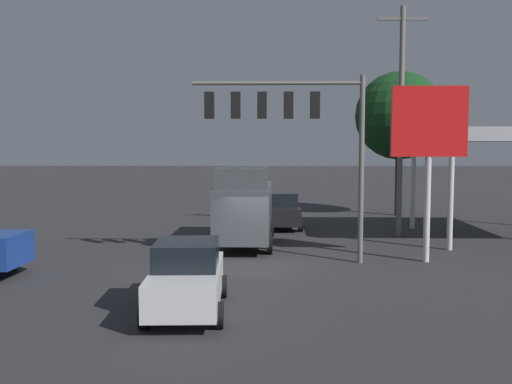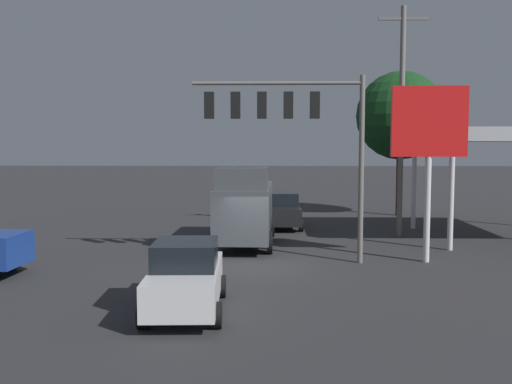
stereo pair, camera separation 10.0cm
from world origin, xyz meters
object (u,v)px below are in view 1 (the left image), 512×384
object	(u,v)px
sedan_waiting	(187,277)
street_tree	(399,116)
utility_pole	(401,117)
traffic_signal_assembly	(290,120)
price_sign	(429,131)
delivery_truck	(245,208)
sedan_far	(281,210)

from	to	relation	value
sedan_waiting	street_tree	bearing A→B (deg)	151.36
utility_pole	street_tree	distance (m)	8.58
traffic_signal_assembly	street_tree	bearing A→B (deg)	-116.80
price_sign	street_tree	xyz separation A→B (m)	(-2.18, -14.57, 1.28)
delivery_truck	street_tree	size ratio (longest dim) A/B	0.75
delivery_truck	sedan_far	world-z (taller)	delivery_truck
traffic_signal_assembly	sedan_far	world-z (taller)	traffic_signal_assembly
delivery_truck	street_tree	world-z (taller)	street_tree
traffic_signal_assembly	delivery_truck	world-z (taller)	traffic_signal_assembly
price_sign	delivery_truck	xyz separation A→B (m)	(7.16, -3.52, -3.36)
sedan_waiting	sedan_far	size ratio (longest dim) A/B	1.00
traffic_signal_assembly	street_tree	xyz separation A→B (m)	(-7.46, -14.77, 0.89)
delivery_truck	price_sign	bearing A→B (deg)	65.15
price_sign	utility_pole	bearing A→B (deg)	-93.27
utility_pole	delivery_truck	distance (m)	9.00
utility_pole	street_tree	size ratio (longest dim) A/B	1.22
traffic_signal_assembly	sedan_far	size ratio (longest dim) A/B	1.59
sedan_waiting	sedan_far	world-z (taller)	same
price_sign	sedan_far	world-z (taller)	price_sign
street_tree	sedan_far	bearing A→B (deg)	36.51
sedan_far	traffic_signal_assembly	bearing A→B (deg)	-1.69
traffic_signal_assembly	street_tree	distance (m)	16.58
utility_pole	sedan_far	bearing A→B (deg)	-25.69
sedan_waiting	street_tree	world-z (taller)	street_tree
utility_pole	delivery_truck	xyz separation A→B (m)	(7.52, 2.68, -4.17)
delivery_truck	sedan_far	size ratio (longest dim) A/B	1.53
utility_pole	street_tree	bearing A→B (deg)	-102.32
utility_pole	price_sign	world-z (taller)	utility_pole
sedan_far	street_tree	distance (m)	10.85
delivery_truck	utility_pole	bearing A→B (deg)	110.94
utility_pole	price_sign	bearing A→B (deg)	86.73
price_sign	sedan_far	bearing A→B (deg)	-58.97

